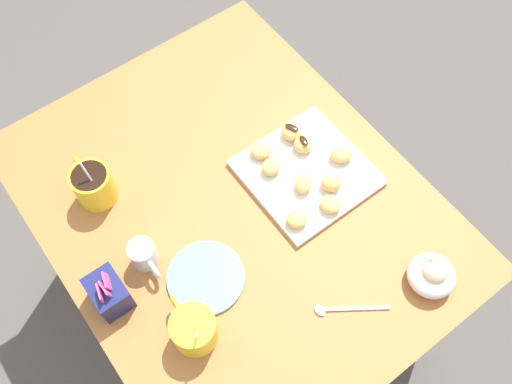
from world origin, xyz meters
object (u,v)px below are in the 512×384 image
at_px(coffee_mug_yellow_right, 93,184).
at_px(beignet_2, 341,155).
at_px(pastry_plate_square, 306,173).
at_px(saucer_sky_left, 206,278).
at_px(sugar_caddy, 109,293).
at_px(beignet_4, 330,204).
at_px(beignet_0, 303,184).
at_px(beignet_8, 261,151).
at_px(dining_table, 234,225).
at_px(beignet_5, 271,167).
at_px(ice_cream_bowl, 432,275).
at_px(beignet_3, 303,145).
at_px(beignet_6, 297,219).
at_px(coffee_mug_yellow_left, 193,329).
at_px(beignet_1, 331,183).
at_px(cream_pitcher_white, 144,256).
at_px(beignet_7, 291,132).

xyz_separation_m(coffee_mug_yellow_right, beignet_2, (-0.28, -0.52, -0.02)).
bearing_deg(pastry_plate_square, saucer_sky_left, 102.01).
distance_m(sugar_caddy, beignet_4, 0.53).
xyz_separation_m(sugar_caddy, beignet_0, (-0.04, -0.50, -0.01)).
distance_m(pastry_plate_square, sugar_caddy, 0.54).
bearing_deg(beignet_2, saucer_sky_left, 96.84).
distance_m(beignet_2, beignet_8, 0.20).
height_order(dining_table, beignet_0, beignet_0).
height_order(coffee_mug_yellow_right, beignet_5, coffee_mug_yellow_right).
height_order(beignet_0, beignet_5, same).
xyz_separation_m(beignet_4, beignet_5, (0.16, 0.05, 0.00)).
xyz_separation_m(dining_table, ice_cream_bowl, (-0.41, -0.24, 0.16)).
bearing_deg(beignet_4, ice_cream_bowl, -166.08).
xyz_separation_m(dining_table, beignet_3, (0.01, -0.22, 0.16)).
bearing_deg(beignet_6, beignet_2, -70.33).
bearing_deg(beignet_0, coffee_mug_yellow_right, 54.71).
distance_m(coffee_mug_yellow_left, ice_cream_bowl, 0.52).
height_order(coffee_mug_yellow_left, beignet_2, coffee_mug_yellow_left).
bearing_deg(sugar_caddy, ice_cream_bowl, -123.14).
xyz_separation_m(beignet_1, beignet_5, (0.12, 0.09, -0.00)).
height_order(coffee_mug_yellow_left, ice_cream_bowl, coffee_mug_yellow_left).
bearing_deg(beignet_3, cream_pitcher_white, 92.36).
height_order(coffee_mug_yellow_left, beignet_0, coffee_mug_yellow_left).
height_order(beignet_3, beignet_5, beignet_3).
bearing_deg(beignet_0, dining_table, 65.28).
distance_m(sugar_caddy, beignet_3, 0.57).
distance_m(dining_table, sugar_caddy, 0.38).
distance_m(coffee_mug_yellow_left, beignet_8, 0.46).
relative_size(cream_pitcher_white, beignet_6, 2.12).
height_order(coffee_mug_yellow_left, sugar_caddy, coffee_mug_yellow_left).
bearing_deg(beignet_5, coffee_mug_yellow_right, 61.32).
xyz_separation_m(saucer_sky_left, beignet_5, (0.13, -0.28, 0.03)).
distance_m(beignet_0, beignet_4, 0.08).
relative_size(coffee_mug_yellow_right, beignet_5, 2.99).
bearing_deg(saucer_sky_left, beignet_2, -83.16).
relative_size(dining_table, beignet_7, 20.87).
relative_size(beignet_2, beignet_3, 1.18).
relative_size(sugar_caddy, beignet_8, 2.08).
bearing_deg(beignet_2, ice_cream_bowl, 172.94).
distance_m(coffee_mug_yellow_left, coffee_mug_yellow_right, 0.42).
xyz_separation_m(cream_pitcher_white, beignet_1, (-0.10, -0.45, -0.00)).
xyz_separation_m(coffee_mug_yellow_left, beignet_5, (0.22, -0.37, -0.02)).
distance_m(sugar_caddy, saucer_sky_left, 0.21).
distance_m(sugar_caddy, beignet_7, 0.58).
xyz_separation_m(beignet_4, beignet_7, (0.21, -0.05, 0.00)).
height_order(dining_table, saucer_sky_left, saucer_sky_left).
distance_m(saucer_sky_left, beignet_7, 0.42).
relative_size(sugar_caddy, beignet_7, 2.11).
distance_m(coffee_mug_yellow_left, cream_pitcher_white, 0.20).
relative_size(coffee_mug_yellow_left, beignet_3, 2.93).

